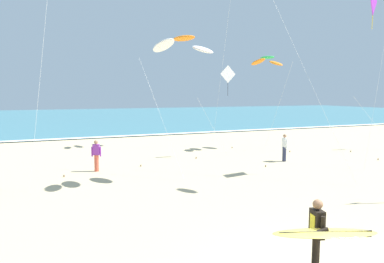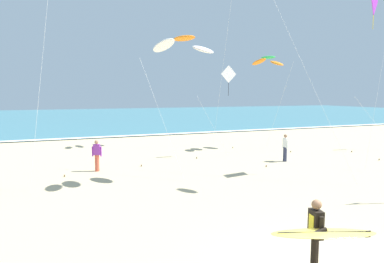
{
  "view_description": "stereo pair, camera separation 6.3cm",
  "coord_description": "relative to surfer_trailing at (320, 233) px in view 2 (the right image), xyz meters",
  "views": [
    {
      "loc": [
        -5.38,
        -5.07,
        3.9
      ],
      "look_at": [
        -0.43,
        6.87,
        2.48
      ],
      "focal_mm": 32.14,
      "sensor_mm": 36.0,
      "label": 1
    },
    {
      "loc": [
        -5.32,
        -5.1,
        3.9
      ],
      "look_at": [
        -0.43,
        6.87,
        2.48
      ],
      "focal_mm": 32.14,
      "sensor_mm": 36.0,
      "label": 2
    }
  ],
  "objects": [
    {
      "name": "ocean_water",
      "position": [
        0.31,
        55.57,
        -1.01
      ],
      "size": [
        160.0,
        60.0,
        0.08
      ],
      "primitive_type": "cube",
      "color": "teal",
      "rests_on": "ground"
    },
    {
      "name": "shoreline_foam",
      "position": [
        0.31,
        25.87,
        -0.96
      ],
      "size": [
        160.0,
        0.96,
        0.01
      ],
      "primitive_type": "cube",
      "color": "white",
      "rests_on": "ocean_water"
    },
    {
      "name": "surfer_trailing",
      "position": [
        0.0,
        0.0,
        0.0
      ],
      "size": [
        2.33,
        1.15,
        1.71
      ],
      "color": "black",
      "rests_on": "ground"
    },
    {
      "name": "kite_arc_emerald_near",
      "position": [
        9.22,
        15.37,
        5.16
      ],
      "size": [
        2.75,
        3.0,
        6.55
      ],
      "color": "orange",
      "rests_on": "ground"
    },
    {
      "name": "kite_arc_amber_mid",
      "position": [
        0.37,
        8.78,
        4.96
      ],
      "size": [
        3.01,
        4.84,
        6.37
      ],
      "color": "white",
      "rests_on": "ground"
    },
    {
      "name": "kite_diamond_ivory_far",
      "position": [
        5.11,
        13.65,
        3.88
      ],
      "size": [
        2.74,
        0.17,
        5.66
      ],
      "color": "white",
      "rests_on": "ground"
    },
    {
      "name": "kite_diamond_violet_close",
      "position": [
        9.53,
        7.14,
        7.18
      ],
      "size": [
        4.02,
        2.32,
        9.2
      ],
      "color": "purple",
      "rests_on": "ground"
    },
    {
      "name": "bystander_white_top",
      "position": [
        7.41,
        10.83,
        -0.23
      ],
      "size": [
        0.22,
        0.5,
        1.59
      ],
      "color": "#2D334C",
      "rests_on": "ground"
    },
    {
      "name": "bystander_purple_top",
      "position": [
        -2.99,
        12.36,
        -0.23
      ],
      "size": [
        0.47,
        0.28,
        1.59
      ],
      "color": "#D8593F",
      "rests_on": "ground"
    }
  ]
}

